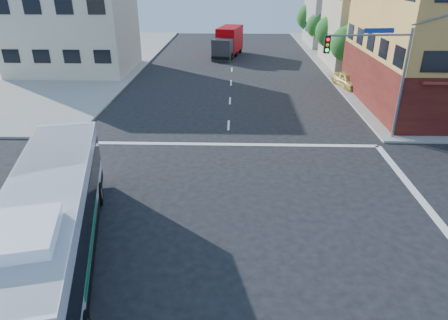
{
  "coord_description": "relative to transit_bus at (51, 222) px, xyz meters",
  "views": [
    {
      "loc": [
        0.5,
        -13.89,
        9.95
      ],
      "look_at": [
        -0.02,
        3.11,
        1.92
      ],
      "focal_mm": 32.0,
      "sensor_mm": 36.0,
      "label": 1
    }
  ],
  "objects": [
    {
      "name": "ground",
      "position": [
        6.07,
        2.1,
        -1.81
      ],
      "size": [
        120.0,
        120.0,
        0.0
      ],
      "primitive_type": "plane",
      "color": "black",
      "rests_on": "ground"
    },
    {
      "name": "building_east_near",
      "position": [
        23.05,
        36.08,
        2.69
      ],
      "size": [
        12.06,
        10.06,
        9.0
      ],
      "color": "tan",
      "rests_on": "ground"
    },
    {
      "name": "building_east_far",
      "position": [
        23.05,
        50.08,
        3.19
      ],
      "size": [
        12.06,
        10.06,
        10.0
      ],
      "color": "gray",
      "rests_on": "ground"
    },
    {
      "name": "building_west",
      "position": [
        -10.95,
        32.08,
        2.19
      ],
      "size": [
        12.06,
        10.06,
        8.0
      ],
      "color": "beige",
      "rests_on": "ground"
    },
    {
      "name": "signal_mast_ne",
      "position": [
        15.15,
        12.72,
        3.17
      ],
      "size": [
        7.91,
        1.13,
        8.07
      ],
      "color": "slate",
      "rests_on": "ground"
    },
    {
      "name": "street_tree_a",
      "position": [
        17.97,
        30.03,
        1.77
      ],
      "size": [
        3.6,
        3.6,
        5.53
      ],
      "color": "#371F14",
      "rests_on": "ground"
    },
    {
      "name": "street_tree_b",
      "position": [
        17.97,
        38.03,
        1.94
      ],
      "size": [
        3.8,
        3.8,
        5.79
      ],
      "color": "#371F14",
      "rests_on": "ground"
    },
    {
      "name": "street_tree_c",
      "position": [
        17.97,
        46.03,
        1.65
      ],
      "size": [
        3.4,
        3.4,
        5.29
      ],
      "color": "#371F14",
      "rests_on": "ground"
    },
    {
      "name": "street_tree_d",
      "position": [
        17.97,
        54.03,
        2.07
      ],
      "size": [
        4.0,
        4.0,
        6.03
      ],
      "color": "#371F14",
      "rests_on": "ground"
    },
    {
      "name": "transit_bus",
      "position": [
        0.0,
        0.0,
        0.0
      ],
      "size": [
        5.72,
        12.81,
        3.71
      ],
      "rotation": [
        0.0,
        0.0,
        0.25
      ],
      "color": "black",
      "rests_on": "ground"
    },
    {
      "name": "box_truck",
      "position": [
        5.48,
        40.81,
        -0.08
      ],
      "size": [
        3.92,
        8.25,
        3.58
      ],
      "rotation": [
        0.0,
        0.0,
        -0.21
      ],
      "color": "#28282E",
      "rests_on": "ground"
    },
    {
      "name": "parked_car",
      "position": [
        17.12,
        25.6,
        -1.09
      ],
      "size": [
        2.62,
        4.56,
        1.46
      ],
      "primitive_type": "imported",
      "rotation": [
        0.0,
        0.0,
        0.22
      ],
      "color": "#D9BD55",
      "rests_on": "ground"
    }
  ]
}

